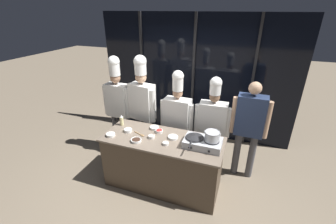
# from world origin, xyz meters

# --- Properties ---
(ground_plane) EXTENTS (24.00, 24.00, 0.00)m
(ground_plane) POSITION_xyz_m (0.00, 0.00, 0.00)
(ground_plane) COLOR #7F705B
(window_wall_back) EXTENTS (4.29, 0.09, 2.70)m
(window_wall_back) POSITION_xyz_m (0.00, 1.88, 1.35)
(window_wall_back) COLOR black
(window_wall_back) RESTS_ON ground_plane
(demo_counter) EXTENTS (1.91, 0.78, 0.91)m
(demo_counter) POSITION_xyz_m (0.00, 0.00, 0.45)
(demo_counter) COLOR #4C3D2D
(demo_counter) RESTS_ON ground_plane
(portable_stove) EXTENTS (0.55, 0.37, 0.12)m
(portable_stove) POSITION_xyz_m (0.63, 0.01, 0.97)
(portable_stove) COLOR #B2B5BA
(portable_stove) RESTS_ON demo_counter
(frying_pan) EXTENTS (0.27, 0.47, 0.04)m
(frying_pan) POSITION_xyz_m (0.51, 0.00, 1.05)
(frying_pan) COLOR #232326
(frying_pan) RESTS_ON portable_stove
(stock_pot) EXTENTS (0.24, 0.21, 0.14)m
(stock_pot) POSITION_xyz_m (0.76, 0.01, 1.11)
(stock_pot) COLOR #B7BABF
(stock_pot) RESTS_ON portable_stove
(squeeze_bottle_oil) EXTENTS (0.06, 0.06, 0.19)m
(squeeze_bottle_oil) POSITION_xyz_m (-0.83, 0.18, 1.00)
(squeeze_bottle_oil) COLOR beige
(squeeze_bottle_oil) RESTS_ON demo_counter
(prep_bowl_bean_sprouts) EXTENTS (0.16, 0.16, 0.04)m
(prep_bowl_bean_sprouts) POSITION_xyz_m (0.15, 0.07, 0.93)
(prep_bowl_bean_sprouts) COLOR white
(prep_bowl_bean_sprouts) RESTS_ON demo_counter
(prep_bowl_bell_pepper) EXTENTS (0.12, 0.12, 0.05)m
(prep_bowl_bell_pepper) POSITION_xyz_m (-0.12, 0.16, 0.93)
(prep_bowl_bell_pepper) COLOR white
(prep_bowl_bell_pepper) RESTS_ON demo_counter
(prep_bowl_chicken) EXTENTS (0.09, 0.09, 0.04)m
(prep_bowl_chicken) POSITION_xyz_m (0.11, -0.14, 0.93)
(prep_bowl_chicken) COLOR white
(prep_bowl_chicken) RESTS_ON demo_counter
(prep_bowl_onion) EXTENTS (0.14, 0.14, 0.04)m
(prep_bowl_onion) POSITION_xyz_m (-0.81, -0.21, 0.93)
(prep_bowl_onion) COLOR white
(prep_bowl_onion) RESTS_ON demo_counter
(prep_bowl_rice) EXTENTS (0.13, 0.13, 0.05)m
(prep_bowl_rice) POSITION_xyz_m (-0.61, 0.01, 0.93)
(prep_bowl_rice) COLOR white
(prep_bowl_rice) RESTS_ON demo_counter
(prep_bowl_garlic) EXTENTS (0.15, 0.15, 0.04)m
(prep_bowl_garlic) POSITION_xyz_m (-0.25, 0.25, 0.93)
(prep_bowl_garlic) COLOR white
(prep_bowl_garlic) RESTS_ON demo_counter
(prep_bowl_soy_glaze) EXTENTS (0.17, 0.17, 0.04)m
(prep_bowl_soy_glaze) POSITION_xyz_m (-0.35, -0.21, 0.93)
(prep_bowl_soy_glaze) COLOR white
(prep_bowl_soy_glaze) RESTS_ON demo_counter
(prep_bowl_shrimp) EXTENTS (0.11, 0.11, 0.04)m
(prep_bowl_shrimp) POSITION_xyz_m (-0.17, -0.04, 0.93)
(prep_bowl_shrimp) COLOR white
(prep_bowl_shrimp) RESTS_ON demo_counter
(serving_spoon_slotted) EXTENTS (0.22, 0.11, 0.02)m
(serving_spoon_slotted) POSITION_xyz_m (-0.36, -0.02, 0.91)
(serving_spoon_slotted) COLOR olive
(serving_spoon_slotted) RESTS_ON demo_counter
(chef_head) EXTENTS (0.58, 0.24, 1.98)m
(chef_head) POSITION_xyz_m (-1.21, 0.69, 1.14)
(chef_head) COLOR #4C4C51
(chef_head) RESTS_ON ground_plane
(chef_sous) EXTENTS (0.60, 0.32, 2.04)m
(chef_sous) POSITION_xyz_m (-0.67, 0.67, 1.18)
(chef_sous) COLOR #4C4C51
(chef_sous) RESTS_ON ground_plane
(chef_line) EXTENTS (0.62, 0.27, 1.83)m
(chef_line) POSITION_xyz_m (0.02, 0.67, 1.01)
(chef_line) COLOR #232326
(chef_line) RESTS_ON ground_plane
(chef_pastry) EXTENTS (0.62, 0.26, 1.77)m
(chef_pastry) POSITION_xyz_m (0.65, 0.72, 0.99)
(chef_pastry) COLOR #4C4C51
(chef_pastry) RESTS_ON ground_plane
(person_guest) EXTENTS (0.60, 0.25, 1.75)m
(person_guest) POSITION_xyz_m (1.25, 0.72, 1.06)
(person_guest) COLOR #4C4C51
(person_guest) RESTS_ON ground_plane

